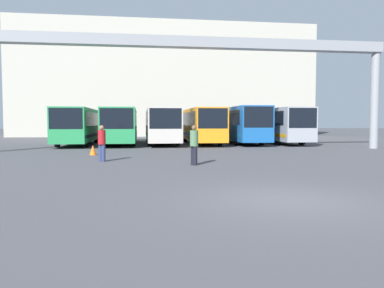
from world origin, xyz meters
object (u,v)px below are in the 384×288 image
bus_slot_0 (78,124)px  pedestrian_near_center (102,142)px  pedestrian_near_left (194,144)px  bus_slot_5 (276,123)px  traffic_cone (93,150)px  bus_slot_1 (121,124)px  bus_slot_4 (239,123)px  bus_slot_2 (161,124)px  bus_slot_3 (201,124)px

bus_slot_0 → pedestrian_near_center: bearing=-76.5°
bus_slot_0 → pedestrian_near_left: (7.48, -15.77, -0.78)m
bus_slot_5 → traffic_cone: bus_slot_5 is taller
bus_slot_0 → bus_slot_1: 3.60m
pedestrian_near_left → bus_slot_4: bearing=-50.1°
bus_slot_2 → bus_slot_3: size_ratio=1.10×
bus_slot_1 → bus_slot_2: bus_slot_2 is taller
bus_slot_3 → traffic_cone: size_ratio=18.74×
bus_slot_2 → traffic_cone: size_ratio=20.64×
bus_slot_5 → pedestrian_near_center: bearing=-134.7°
bus_slot_0 → traffic_cone: size_ratio=17.75×
bus_slot_5 → bus_slot_3: bearing=-178.2°
bus_slot_5 → bus_slot_4: bearing=177.7°
bus_slot_2 → bus_slot_4: 6.93m
bus_slot_1 → traffic_cone: 11.06m
bus_slot_0 → bus_slot_3: bus_slot_3 is taller
bus_slot_1 → pedestrian_near_left: bus_slot_1 is taller
bus_slot_2 → pedestrian_near_left: 16.63m
bus_slot_4 → pedestrian_near_center: size_ratio=6.61×
bus_slot_3 → pedestrian_near_left: size_ratio=6.13×
bus_slot_0 → bus_slot_3: size_ratio=0.95×
bus_slot_0 → traffic_cone: bus_slot_0 is taller
bus_slot_3 → bus_slot_5: bearing=1.8°
bus_slot_2 → bus_slot_3: (3.47, -0.55, 0.01)m
bus_slot_1 → bus_slot_4: size_ratio=1.06×
bus_slot_1 → bus_slot_2: (3.47, -0.13, 0.01)m
bus_slot_3 → traffic_cone: bus_slot_3 is taller
bus_slot_1 → bus_slot_5: bearing=-1.9°
bus_slot_2 → pedestrian_near_center: bearing=-104.1°
bus_slot_2 → pedestrian_near_left: size_ratio=6.75×
bus_slot_2 → bus_slot_1: bearing=177.8°
pedestrian_near_center → bus_slot_1: bearing=-62.5°
bus_slot_0 → pedestrian_near_left: size_ratio=5.81×
bus_slot_1 → bus_slot_3: 6.96m
bus_slot_4 → traffic_cone: bus_slot_4 is taller
bus_slot_0 → bus_slot_5: bearing=1.7°
bus_slot_2 → bus_slot_5: bearing=-1.8°
bus_slot_1 → bus_slot_3: (6.93, -0.68, 0.01)m
bus_slot_1 → bus_slot_3: bus_slot_3 is taller
pedestrian_near_left → traffic_cone: pedestrian_near_left is taller
pedestrian_near_left → pedestrian_near_center: pedestrian_near_left is taller
bus_slot_0 → traffic_cone: bearing=-76.4°
bus_slot_1 → pedestrian_near_left: (4.01, -16.73, -0.79)m
bus_slot_4 → bus_slot_5: 3.47m
bus_slot_0 → traffic_cone: 10.34m
bus_slot_1 → pedestrian_near_center: (-0.17, -14.64, -0.80)m
pedestrian_near_center → bus_slot_0: bearing=-48.2°
bus_slot_4 → traffic_cone: bearing=-137.2°
pedestrian_near_left → traffic_cone: size_ratio=3.06×
bus_slot_2 → pedestrian_near_center: (-3.64, -14.51, -0.81)m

